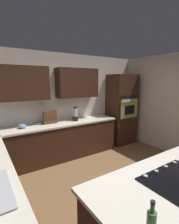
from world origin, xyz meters
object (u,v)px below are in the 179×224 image
(oil_bottle, at_px, (151,224))
(mixing_bowl, at_px, (22,126))
(wall_oven, at_px, (122,109))
(blender, at_px, (75,115))
(spice_rack, at_px, (50,117))

(oil_bottle, bearing_deg, mixing_bowl, -87.74)
(wall_oven, height_order, blender, wall_oven)
(wall_oven, distance_m, blender, 1.60)
(blender, bearing_deg, spice_rack, -5.25)
(wall_oven, distance_m, mixing_bowl, 2.90)
(wall_oven, bearing_deg, blender, -0.87)
(blender, relative_size, spice_rack, 1.11)
(blender, distance_m, mixing_bowl, 1.30)
(wall_oven, xyz_separation_m, oil_bottle, (2.77, 3.14, -0.04))
(spice_rack, bearing_deg, wall_oven, 177.86)
(mixing_bowl, bearing_deg, wall_oven, 179.52)
(wall_oven, height_order, mixing_bowl, wall_oven)
(mixing_bowl, distance_m, spice_rack, 0.66)
(wall_oven, relative_size, blender, 5.89)
(blender, relative_size, oil_bottle, 1.32)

